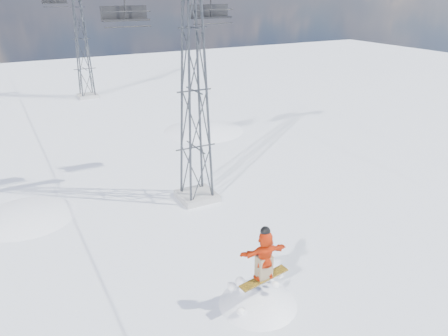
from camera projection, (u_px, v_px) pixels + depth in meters
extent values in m
plane|color=white|center=(273.00, 294.00, 15.18)|extent=(120.00, 120.00, 0.00)
sphere|color=white|center=(206.00, 241.00, 36.08)|extent=(20.00, 20.00, 20.00)
cube|color=#999999|center=(197.00, 196.00, 21.98)|extent=(1.80, 1.80, 0.30)
cube|color=#999999|center=(88.00, 96.00, 42.32)|extent=(1.80, 1.80, 0.30)
cube|color=#AF8017|center=(264.00, 278.00, 13.97)|extent=(1.78, 0.51, 0.17)
imported|color=red|center=(265.00, 255.00, 13.64)|extent=(1.63, 0.72, 1.70)
cube|color=#78664A|center=(264.00, 267.00, 13.82)|extent=(0.52, 0.43, 0.78)
sphere|color=black|center=(266.00, 232.00, 13.32)|extent=(0.32, 0.32, 0.32)
cube|color=black|center=(126.00, 20.00, 19.80)|extent=(2.15, 0.48, 0.09)
cube|color=black|center=(124.00, 12.00, 19.87)|extent=(2.15, 0.06, 0.59)
cylinder|color=black|center=(128.00, 27.00, 19.68)|extent=(2.15, 0.06, 0.06)
cylinder|color=black|center=(127.00, 12.00, 19.39)|extent=(2.15, 0.05, 0.05)
cube|color=black|center=(211.00, 18.00, 21.88)|extent=(2.17, 0.49, 0.09)
cube|color=black|center=(209.00, 10.00, 21.95)|extent=(2.17, 0.07, 0.60)
cylinder|color=black|center=(213.00, 24.00, 21.76)|extent=(2.17, 0.07, 0.07)
cylinder|color=black|center=(214.00, 10.00, 21.47)|extent=(2.17, 0.05, 0.05)
cube|color=black|center=(55.00, 3.00, 36.23)|extent=(2.00, 0.45, 0.08)
cube|color=black|center=(54.00, 0.00, 36.29)|extent=(2.00, 0.06, 0.55)
cylinder|color=black|center=(56.00, 7.00, 36.12)|extent=(2.00, 0.06, 0.06)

